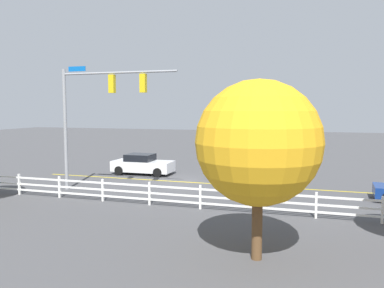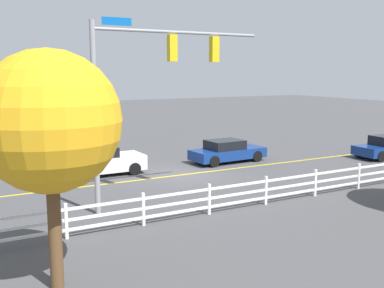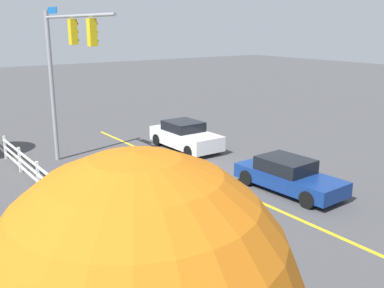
% 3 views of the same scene
% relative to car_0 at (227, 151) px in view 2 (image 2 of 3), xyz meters
% --- Properties ---
extents(ground_plane, '(120.00, 120.00, 0.00)m').
position_rel_car_0_xyz_m(ground_plane, '(3.73, 1.72, -0.63)').
color(ground_plane, '#444447').
extents(lane_center_stripe, '(28.00, 0.16, 0.01)m').
position_rel_car_0_xyz_m(lane_center_stripe, '(-0.27, 1.72, -0.63)').
color(lane_center_stripe, gold).
rests_on(lane_center_stripe, ground_plane).
extents(signal_assembly, '(7.01, 0.38, 7.11)m').
position_rel_car_0_xyz_m(signal_assembly, '(7.50, 5.92, 4.36)').
color(signal_assembly, gray).
rests_on(signal_assembly, ground_plane).
extents(car_0, '(4.54, 2.01, 1.31)m').
position_rel_car_0_xyz_m(car_0, '(0.00, 0.00, 0.00)').
color(car_0, navy).
rests_on(car_0, ground_plane).
extents(car_1, '(4.37, 1.95, 1.46)m').
position_rel_car_0_xyz_m(car_1, '(7.50, -0.27, 0.07)').
color(car_1, silver).
rests_on(car_1, ground_plane).
extents(white_rail_fence, '(26.10, 0.10, 1.15)m').
position_rel_car_0_xyz_m(white_rail_fence, '(0.73, 7.94, -0.03)').
color(white_rail_fence, white).
rests_on(white_rail_fence, ground_plane).
extents(tree_0, '(3.33, 3.33, 5.74)m').
position_rel_car_0_xyz_m(tree_0, '(12.10, 11.14, 3.42)').
color(tree_0, brown).
rests_on(tree_0, ground_plane).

